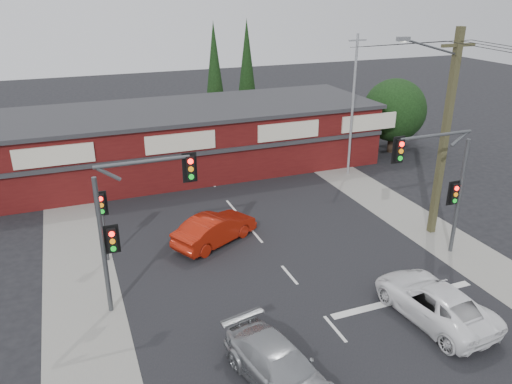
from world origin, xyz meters
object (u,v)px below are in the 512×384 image
object	(u,v)px
white_suv	(434,301)
silver_suv	(280,368)
shop_building	(182,139)
red_sedan	(215,229)
utility_pole	(444,129)

from	to	relation	value
white_suv	silver_suv	bearing A→B (deg)	4.26
silver_suv	shop_building	bearing A→B (deg)	72.44
white_suv	silver_suv	xyz separation A→B (m)	(-6.79, -1.09, -0.03)
red_sedan	shop_building	distance (m)	11.27
shop_building	utility_pole	bearing A→B (deg)	-56.24
white_suv	red_sedan	size ratio (longest dim) A/B	1.13
silver_suv	red_sedan	distance (m)	9.83
silver_suv	red_sedan	size ratio (longest dim) A/B	1.04
red_sedan	utility_pole	size ratio (longest dim) A/B	0.44
silver_suv	white_suv	bearing A→B (deg)	-2.89
white_suv	shop_building	distance (m)	20.44
silver_suv	utility_pole	world-z (taller)	utility_pole
shop_building	utility_pole	size ratio (longest dim) A/B	2.73
red_sedan	shop_building	bearing A→B (deg)	-33.76
utility_pole	silver_suv	bearing A→B (deg)	-148.70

